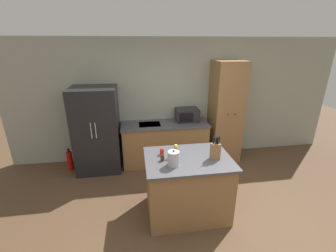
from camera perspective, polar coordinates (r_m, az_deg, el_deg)
The scene contains 15 objects.
ground_plane at distance 3.58m, azimuth 10.08°, elevation -23.84°, with size 14.00×14.00×0.00m, color brown.
wall_back at distance 4.97m, azimuth 2.57°, elevation 6.63°, with size 7.20×0.06×2.60m.
refrigerator at distance 4.69m, azimuth -17.54°, elevation -0.93°, with size 0.86×0.77×1.70m.
back_counter at distance 4.88m, azimuth -0.79°, elevation -4.24°, with size 1.82×0.66×0.89m.
pantry_cabinet at distance 5.01m, azimuth 14.40°, elevation 3.45°, with size 0.62×0.63×2.15m.
kitchen_island at distance 3.49m, azimuth 4.88°, elevation -14.84°, with size 1.23×0.90×0.94m.
microwave at distance 4.85m, azimuth 4.85°, elevation 2.88°, with size 0.48×0.38×0.27m.
knife_block at distance 3.21m, azimuth 11.93°, elevation -6.16°, with size 0.13×0.08×0.34m.
spice_bottle_tall_dark at distance 3.30m, azimuth -1.54°, elevation -6.56°, with size 0.06×0.06×0.10m.
spice_bottle_short_red at distance 3.17m, azimuth 2.44°, elevation -7.55°, with size 0.06×0.06×0.12m.
spice_bottle_amber_oil at distance 3.14m, azimuth -1.44°, elevation -8.17°, with size 0.06×0.06×0.08m.
spice_bottle_green_herb at distance 3.33m, azimuth 2.00°, elevation -5.94°, with size 0.05×0.05×0.14m.
spice_bottle_pale_salt at distance 3.19m, azimuth 0.58°, elevation -7.38°, with size 0.05×0.05×0.11m.
kettle at distance 3.00m, azimuth 1.41°, elevation -8.26°, with size 0.16×0.16×0.23m.
fire_extinguisher at distance 5.07m, azimuth -23.63°, elevation -8.02°, with size 0.11×0.11×0.48m.
Camera 1 is at (-0.95, -2.40, 2.48)m, focal length 24.00 mm.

